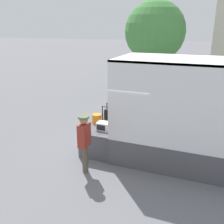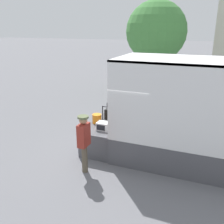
{
  "view_description": "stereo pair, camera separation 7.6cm",
  "coord_description": "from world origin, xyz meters",
  "px_view_note": "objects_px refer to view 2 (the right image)",
  "views": [
    {
      "loc": [
        2.71,
        -7.83,
        4.23
      ],
      "look_at": [
        -0.26,
        -0.2,
        1.44
      ],
      "focal_mm": 40.0,
      "sensor_mm": 36.0,
      "label": 1
    },
    {
      "loc": [
        2.78,
        -7.8,
        4.23
      ],
      "look_at": [
        -0.26,
        -0.2,
        1.44
      ],
      "focal_mm": 40.0,
      "sensor_mm": 36.0,
      "label": 2
    }
  ],
  "objects_px": {
    "microwave": "(104,126)",
    "portable_generator": "(114,114)",
    "orange_bucket": "(97,119)",
    "street_tree": "(156,32)",
    "worker_person": "(84,138)"
  },
  "relations": [
    {
      "from": "portable_generator",
      "to": "street_tree",
      "type": "distance_m",
      "value": 8.18
    },
    {
      "from": "orange_bucket",
      "to": "worker_person",
      "type": "xyz_separation_m",
      "value": [
        0.42,
        -1.81,
        0.07
      ]
    },
    {
      "from": "orange_bucket",
      "to": "street_tree",
      "type": "relative_size",
      "value": 0.06
    },
    {
      "from": "microwave",
      "to": "orange_bucket",
      "type": "relative_size",
      "value": 1.41
    },
    {
      "from": "microwave",
      "to": "street_tree",
      "type": "bearing_deg",
      "value": 91.73
    },
    {
      "from": "portable_generator",
      "to": "street_tree",
      "type": "height_order",
      "value": "street_tree"
    },
    {
      "from": "worker_person",
      "to": "orange_bucket",
      "type": "bearing_deg",
      "value": 103.18
    },
    {
      "from": "orange_bucket",
      "to": "street_tree",
      "type": "bearing_deg",
      "value": 88.39
    },
    {
      "from": "worker_person",
      "to": "street_tree",
      "type": "xyz_separation_m",
      "value": [
        -0.19,
        10.09,
        2.83
      ]
    },
    {
      "from": "portable_generator",
      "to": "orange_bucket",
      "type": "relative_size",
      "value": 2.11
    },
    {
      "from": "orange_bucket",
      "to": "worker_person",
      "type": "bearing_deg",
      "value": -76.82
    },
    {
      "from": "portable_generator",
      "to": "worker_person",
      "type": "xyz_separation_m",
      "value": [
        0.01,
        -2.44,
        0.03
      ]
    },
    {
      "from": "portable_generator",
      "to": "microwave",
      "type": "bearing_deg",
      "value": -85.54
    },
    {
      "from": "microwave",
      "to": "portable_generator",
      "type": "xyz_separation_m",
      "value": [
        -0.09,
        1.12,
        0.07
      ]
    },
    {
      "from": "portable_generator",
      "to": "orange_bucket",
      "type": "bearing_deg",
      "value": -123.36
    }
  ]
}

